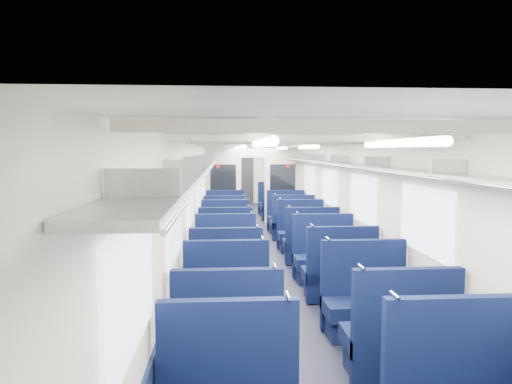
{
  "coord_description": "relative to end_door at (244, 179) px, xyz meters",
  "views": [
    {
      "loc": [
        -0.85,
        -10.08,
        2.2
      ],
      "look_at": [
        -0.04,
        1.49,
        1.14
      ],
      "focal_mm": 32.02,
      "sensor_mm": 36.0,
      "label": 1
    }
  ],
  "objects": [
    {
      "name": "luggage_rack_right",
      "position": [
        1.21,
        -8.94,
        0.97
      ],
      "size": [
        0.36,
        17.4,
        0.18
      ],
      "color": "#B2B5BA",
      "rests_on": "wall_right"
    },
    {
      "name": "seat_12",
      "position": [
        -0.83,
        -10.25,
        -0.64
      ],
      "size": [
        1.04,
        0.57,
        1.16
      ],
      "color": "#0C163D",
      "rests_on": "floor"
    },
    {
      "name": "seat_16",
      "position": [
        -0.83,
        -8.01,
        -0.64
      ],
      "size": [
        1.04,
        0.57,
        1.16
      ],
      "color": "#0C163D",
      "rests_on": "floor"
    },
    {
      "name": "seat_8",
      "position": [
        -0.83,
        -12.57,
        -0.64
      ],
      "size": [
        1.04,
        0.57,
        1.16
      ],
      "color": "#0C163D",
      "rests_on": "floor"
    },
    {
      "name": "seat_11",
      "position": [
        0.83,
        -11.55,
        -0.64
      ],
      "size": [
        1.04,
        0.57,
        1.16
      ],
      "color": "#0C163D",
      "rests_on": "floor"
    },
    {
      "name": "seat_14",
      "position": [
        -0.83,
        -9.19,
        -0.64
      ],
      "size": [
        1.04,
        0.57,
        1.16
      ],
      "color": "#0C163D",
      "rests_on": "floor"
    },
    {
      "name": "seat_22",
      "position": [
        -0.83,
        -3.58,
        -0.64
      ],
      "size": [
        1.04,
        0.57,
        1.16
      ],
      "color": "#0C163D",
      "rests_on": "floor"
    },
    {
      "name": "seat_18",
      "position": [
        -0.83,
        -6.75,
        -0.64
      ],
      "size": [
        1.04,
        0.57,
        1.16
      ],
      "color": "#0C163D",
      "rests_on": "floor"
    },
    {
      "name": "dado_left",
      "position": [
        -1.39,
        -8.94,
        -0.65
      ],
      "size": [
        0.03,
        17.9,
        0.7
      ],
      "primitive_type": "cube",
      "color": "#0F1633",
      "rests_on": "floor"
    },
    {
      "name": "seat_13",
      "position": [
        0.83,
        -10.35,
        -0.64
      ],
      "size": [
        1.04,
        0.57,
        1.16
      ],
      "color": "#0C163D",
      "rests_on": "floor"
    },
    {
      "name": "seat_20",
      "position": [
        -0.83,
        -4.86,
        -0.64
      ],
      "size": [
        1.04,
        0.57,
        1.16
      ],
      "color": "#0C163D",
      "rests_on": "floor"
    },
    {
      "name": "seat_23",
      "position": [
        0.83,
        -3.58,
        -0.64
      ],
      "size": [
        1.04,
        0.57,
        1.16
      ],
      "color": "#0C163D",
      "rests_on": "floor"
    },
    {
      "name": "ceiling",
      "position": [
        0.0,
        -8.94,
        1.35
      ],
      "size": [
        2.8,
        18.0,
        0.01
      ],
      "primitive_type": "cube",
      "color": "white",
      "rests_on": "wall_left"
    },
    {
      "name": "seat_21",
      "position": [
        0.83,
        -4.84,
        -0.64
      ],
      "size": [
        1.04,
        0.57,
        1.16
      ],
      "color": "#0C163D",
      "rests_on": "floor"
    },
    {
      "name": "windows",
      "position": [
        0.0,
        -9.4,
        0.42
      ],
      "size": [
        2.78,
        15.6,
        0.75
      ],
      "color": "white",
      "rests_on": "wall_left"
    },
    {
      "name": "wall_far",
      "position": [
        0.0,
        0.06,
        0.18
      ],
      "size": [
        2.8,
        0.02,
        2.35
      ],
      "primitive_type": "cube",
      "color": "beige",
      "rests_on": "floor"
    },
    {
      "name": "seat_7",
      "position": [
        0.83,
        -13.83,
        -0.64
      ],
      "size": [
        1.04,
        0.57,
        1.16
      ],
      "color": "#0C163D",
      "rests_on": "floor"
    },
    {
      "name": "seat_10",
      "position": [
        -0.83,
        -11.44,
        -0.64
      ],
      "size": [
        1.04,
        0.57,
        1.16
      ],
      "color": "#0C163D",
      "rests_on": "floor"
    },
    {
      "name": "dado_right",
      "position": [
        1.39,
        -8.94,
        -0.65
      ],
      "size": [
        0.03,
        17.9,
        0.7
      ],
      "primitive_type": "cube",
      "color": "#0F1633",
      "rests_on": "floor"
    },
    {
      "name": "seat_4",
      "position": [
        -0.83,
        -14.8,
        -0.64
      ],
      "size": [
        1.04,
        0.57,
        1.16
      ],
      "color": "#0C163D",
      "rests_on": "floor"
    },
    {
      "name": "seat_5",
      "position": [
        0.83,
        -14.89,
        -0.64
      ],
      "size": [
        1.04,
        0.57,
        1.16
      ],
      "color": "#0C163D",
      "rests_on": "floor"
    },
    {
      "name": "luggage_rack_left",
      "position": [
        -1.21,
        -8.94,
        0.97
      ],
      "size": [
        0.36,
        17.4,
        0.18
      ],
      "color": "#B2B5BA",
      "rests_on": "wall_left"
    },
    {
      "name": "seat_15",
      "position": [
        0.83,
        -9.24,
        -0.64
      ],
      "size": [
        1.04,
        0.57,
        1.16
      ],
      "color": "#0C163D",
      "rests_on": "floor"
    },
    {
      "name": "seat_9",
      "position": [
        0.83,
        -12.57,
        -0.64
      ],
      "size": [
        1.04,
        0.57,
        1.16
      ],
      "color": "#0C163D",
      "rests_on": "floor"
    },
    {
      "name": "wall_right",
      "position": [
        1.4,
        -8.94,
        0.18
      ],
      "size": [
        0.02,
        18.0,
        2.35
      ],
      "primitive_type": "cube",
      "color": "beige",
      "rests_on": "floor"
    },
    {
      "name": "wall_left",
      "position": [
        -1.4,
        -8.94,
        0.18
      ],
      "size": [
        0.02,
        18.0,
        2.35
      ],
      "primitive_type": "cube",
      "color": "beige",
      "rests_on": "floor"
    },
    {
      "name": "bulkhead",
      "position": [
        -0.0,
        -5.64,
        0.23
      ],
      "size": [
        2.8,
        0.1,
        2.35
      ],
      "color": "beige",
      "rests_on": "floor"
    },
    {
      "name": "ceiling_fittings",
      "position": [
        0.0,
        -9.2,
        1.29
      ],
      "size": [
        2.7,
        16.06,
        0.11
      ],
      "color": "beige",
      "rests_on": "ceiling"
    },
    {
      "name": "end_door",
      "position": [
        0.0,
        0.0,
        0.0
      ],
      "size": [
        0.75,
        0.06,
        2.0
      ],
      "primitive_type": "cube",
      "color": "black",
      "rests_on": "floor"
    },
    {
      "name": "seat_17",
      "position": [
        0.83,
        -7.93,
        -0.64
      ],
      "size": [
        1.04,
        0.57,
        1.16
      ],
      "color": "#0C163D",
      "rests_on": "floor"
    },
    {
      "name": "floor",
      "position": [
        0.0,
        -8.94,
        -1.0
      ],
      "size": [
        2.8,
        18.0,
        0.01
      ],
      "primitive_type": "cube",
      "color": "black",
      "rests_on": "ground"
    },
    {
      "name": "seat_19",
      "position": [
        0.83,
        -6.88,
        -0.64
      ],
      "size": [
        1.04,
        0.57,
        1.16
      ],
      "color": "#0C163D",
      "rests_on": "floor"
    },
    {
      "name": "seat_6",
      "position": [
        -0.83,
        -13.74,
        -0.64
      ],
      "size": [
        1.04,
        0.57,
        1.16
      ],
      "color": "#0C163D",
      "rests_on": "floor"
    }
  ]
}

